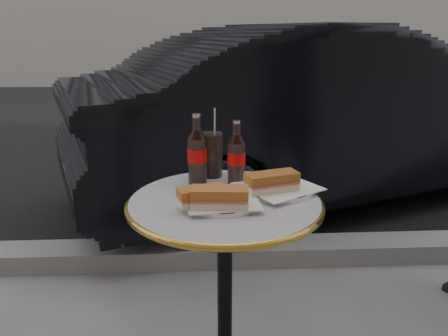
{
  "coord_description": "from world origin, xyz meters",
  "views": [
    {
      "loc": [
        -0.07,
        -1.28,
        1.24
      ],
      "look_at": [
        0.0,
        0.05,
        0.82
      ],
      "focal_mm": 35.0,
      "sensor_mm": 36.0,
      "label": 1
    }
  ],
  "objects_px": {
    "bistro_table": "(225,299)",
    "plate_left": "(222,202)",
    "cola_glass": "(212,155)",
    "parked_car": "(331,114)",
    "plate_right": "(278,189)",
    "cola_bottle_left": "(197,149)",
    "cola_bottle_right": "(236,153)"
  },
  "relations": [
    {
      "from": "bistro_table",
      "to": "plate_left",
      "type": "height_order",
      "value": "plate_left"
    },
    {
      "from": "cola_glass",
      "to": "parked_car",
      "type": "relative_size",
      "value": 0.04
    },
    {
      "from": "bistro_table",
      "to": "plate_right",
      "type": "distance_m",
      "value": 0.42
    },
    {
      "from": "cola_bottle_left",
      "to": "cola_bottle_right",
      "type": "bearing_deg",
      "value": -7.73
    },
    {
      "from": "plate_left",
      "to": "cola_bottle_right",
      "type": "height_order",
      "value": "cola_bottle_right"
    },
    {
      "from": "plate_right",
      "to": "bistro_table",
      "type": "bearing_deg",
      "value": -159.12
    },
    {
      "from": "parked_car",
      "to": "plate_right",
      "type": "bearing_deg",
      "value": 137.84
    },
    {
      "from": "bistro_table",
      "to": "plate_left",
      "type": "xyz_separation_m",
      "value": [
        -0.01,
        -0.03,
        0.37
      ]
    },
    {
      "from": "plate_left",
      "to": "cola_bottle_left",
      "type": "relative_size",
      "value": 0.94
    },
    {
      "from": "plate_left",
      "to": "parked_car",
      "type": "distance_m",
      "value": 2.18
    },
    {
      "from": "plate_left",
      "to": "parked_car",
      "type": "height_order",
      "value": "parked_car"
    },
    {
      "from": "cola_bottle_right",
      "to": "cola_glass",
      "type": "height_order",
      "value": "cola_bottle_right"
    },
    {
      "from": "bistro_table",
      "to": "cola_bottle_left",
      "type": "height_order",
      "value": "cola_bottle_left"
    },
    {
      "from": "plate_right",
      "to": "cola_bottle_right",
      "type": "distance_m",
      "value": 0.19
    },
    {
      "from": "bistro_table",
      "to": "plate_right",
      "type": "relative_size",
      "value": 3.08
    },
    {
      "from": "plate_right",
      "to": "cola_bottle_left",
      "type": "xyz_separation_m",
      "value": [
        -0.27,
        0.09,
        0.11
      ]
    },
    {
      "from": "cola_glass",
      "to": "bistro_table",
      "type": "bearing_deg",
      "value": -81.59
    },
    {
      "from": "bistro_table",
      "to": "parked_car",
      "type": "height_order",
      "value": "parked_car"
    },
    {
      "from": "plate_left",
      "to": "parked_car",
      "type": "xyz_separation_m",
      "value": [
        0.92,
        1.97,
        -0.1
      ]
    },
    {
      "from": "bistro_table",
      "to": "plate_left",
      "type": "distance_m",
      "value": 0.37
    },
    {
      "from": "bistro_table",
      "to": "cola_bottle_right",
      "type": "xyz_separation_m",
      "value": [
        0.05,
        0.14,
        0.48
      ]
    },
    {
      "from": "cola_bottle_right",
      "to": "parked_car",
      "type": "bearing_deg",
      "value": 64.37
    },
    {
      "from": "bistro_table",
      "to": "cola_bottle_left",
      "type": "distance_m",
      "value": 0.52
    },
    {
      "from": "plate_right",
      "to": "cola_glass",
      "type": "xyz_separation_m",
      "value": [
        -0.21,
        0.17,
        0.07
      ]
    },
    {
      "from": "cola_bottle_left",
      "to": "parked_car",
      "type": "height_order",
      "value": "parked_car"
    },
    {
      "from": "plate_right",
      "to": "cola_bottle_right",
      "type": "bearing_deg",
      "value": 150.34
    },
    {
      "from": "cola_bottle_left",
      "to": "cola_glass",
      "type": "relative_size",
      "value": 1.5
    },
    {
      "from": "bistro_table",
      "to": "cola_glass",
      "type": "xyz_separation_m",
      "value": [
        -0.03,
        0.23,
        0.45
      ]
    },
    {
      "from": "plate_left",
      "to": "cola_bottle_right",
      "type": "distance_m",
      "value": 0.22
    },
    {
      "from": "cola_bottle_right",
      "to": "cola_glass",
      "type": "xyz_separation_m",
      "value": [
        -0.08,
        0.09,
        -0.03
      ]
    },
    {
      "from": "plate_left",
      "to": "cola_bottle_left",
      "type": "distance_m",
      "value": 0.24
    },
    {
      "from": "plate_right",
      "to": "cola_bottle_left",
      "type": "distance_m",
      "value": 0.3
    }
  ]
}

